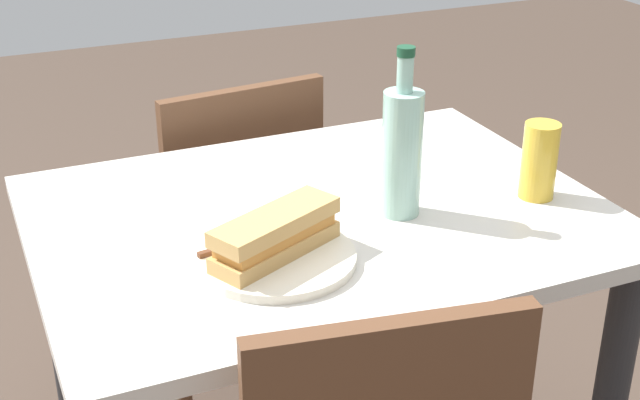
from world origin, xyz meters
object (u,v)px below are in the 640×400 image
object	(u,v)px
baguette_sandwich_near	(276,234)
plate_near	(276,258)
dining_table	(320,282)
knife_near	(244,243)
chair_far	(230,222)
water_bottle	(402,150)
beer_glass	(539,161)

from	to	relation	value
baguette_sandwich_near	plate_near	bearing A→B (deg)	0.00
dining_table	knife_near	xyz separation A→B (m)	(-0.17, -0.09, 0.16)
chair_far	plate_near	bearing A→B (deg)	-101.55
plate_near	water_bottle	distance (m)	0.29
dining_table	baguette_sandwich_near	distance (m)	0.27
dining_table	water_bottle	world-z (taller)	water_bottle
beer_glass	plate_near	bearing A→B (deg)	-175.41
dining_table	water_bottle	bearing A→B (deg)	-26.82
dining_table	baguette_sandwich_near	bearing A→B (deg)	-133.70
plate_near	chair_far	bearing A→B (deg)	78.45
baguette_sandwich_near	beer_glass	world-z (taller)	beer_glass
dining_table	water_bottle	distance (m)	0.29
knife_near	water_bottle	bearing A→B (deg)	6.03
dining_table	beer_glass	size ratio (longest dim) A/B	7.05
chair_far	beer_glass	bearing A→B (deg)	-61.07
chair_far	plate_near	distance (m)	0.77
water_bottle	beer_glass	world-z (taller)	water_bottle
baguette_sandwich_near	beer_glass	size ratio (longest dim) A/B	1.67
water_bottle	beer_glass	xyz separation A→B (m)	(0.25, -0.04, -0.05)
chair_far	baguette_sandwich_near	world-z (taller)	baguette_sandwich_near
water_bottle	chair_far	bearing A→B (deg)	100.19
chair_far	beer_glass	world-z (taller)	beer_glass
chair_far	baguette_sandwich_near	size ratio (longest dim) A/B	3.68
plate_near	baguette_sandwich_near	xyz separation A→B (m)	(0.00, 0.00, 0.04)
baguette_sandwich_near	knife_near	bearing A→B (deg)	126.00
knife_near	water_bottle	xyz separation A→B (m)	(0.29, 0.03, 0.10)
knife_near	baguette_sandwich_near	bearing A→B (deg)	-54.00
dining_table	chair_far	size ratio (longest dim) A/B	1.15
baguette_sandwich_near	beer_glass	bearing A→B (deg)	4.59
baguette_sandwich_near	chair_far	bearing A→B (deg)	78.45
knife_near	beer_glass	distance (m)	0.55
plate_near	knife_near	bearing A→B (deg)	126.00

